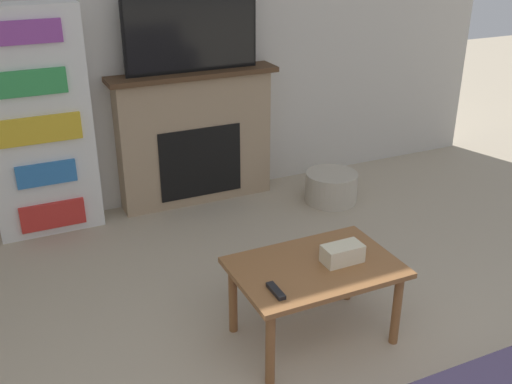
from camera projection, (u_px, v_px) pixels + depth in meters
name	position (u px, v px, depth m)	size (l,w,h in m)	color
wall_back	(146.00, 38.00, 4.55)	(6.39, 0.06, 2.70)	beige
fireplace	(195.00, 137.00, 4.88)	(1.36, 0.28, 1.10)	tan
tv	(192.00, 33.00, 4.51)	(1.06, 0.03, 0.59)	black
coffee_table	(315.00, 275.00, 3.25)	(0.89, 0.60, 0.47)	brown
tissue_box	(342.00, 254.00, 3.24)	(0.22, 0.12, 0.10)	beige
remote_control	(276.00, 291.00, 2.98)	(0.04, 0.15, 0.02)	black
bookshelf	(37.00, 124.00, 4.28)	(0.75, 0.29, 1.67)	white
storage_basket	(331.00, 187.00, 5.02)	(0.43, 0.43, 0.25)	#BCB29E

